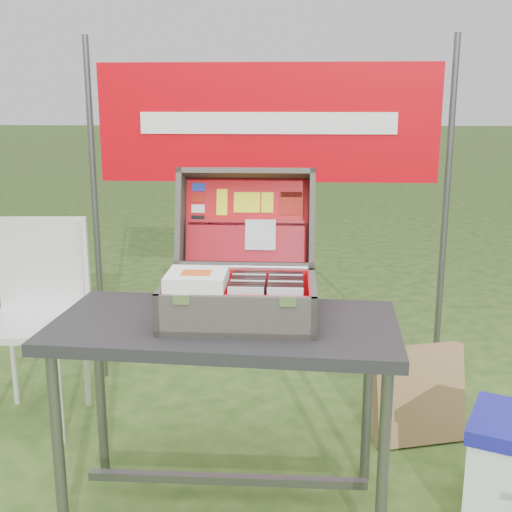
# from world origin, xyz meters

# --- Properties ---
(ground) EXTENTS (80.00, 80.00, 0.00)m
(ground) POSITION_xyz_m (0.00, 0.00, 0.00)
(ground) COLOR #2A4A17
(ground) RESTS_ON ground
(table) EXTENTS (1.15, 0.63, 0.70)m
(table) POSITION_xyz_m (-0.09, 0.00, 0.35)
(table) COLOR #2E2E2F
(table) RESTS_ON ground
(table_top) EXTENTS (1.15, 0.63, 0.04)m
(table_top) POSITION_xyz_m (-0.09, 0.00, 0.68)
(table_top) COLOR #2E2E2F
(table_top) RESTS_ON ground
(table_leg_fl) EXTENTS (0.04, 0.04, 0.66)m
(table_leg_fl) POSITION_xyz_m (-0.59, -0.22, 0.33)
(table_leg_fl) COLOR #59595B
(table_leg_fl) RESTS_ON ground
(table_leg_fr) EXTENTS (0.04, 0.04, 0.66)m
(table_leg_fr) POSITION_xyz_m (0.41, -0.22, 0.33)
(table_leg_fr) COLOR #59595B
(table_leg_fr) RESTS_ON ground
(table_leg_bl) EXTENTS (0.04, 0.04, 0.66)m
(table_leg_bl) POSITION_xyz_m (-0.59, 0.22, 0.33)
(table_leg_bl) COLOR #59595B
(table_leg_bl) RESTS_ON ground
(table_leg_br) EXTENTS (0.04, 0.04, 0.66)m
(table_leg_br) POSITION_xyz_m (0.41, 0.22, 0.33)
(table_leg_br) COLOR #59595B
(table_leg_br) RESTS_ON ground
(table_brace) EXTENTS (0.97, 0.03, 0.03)m
(table_brace) POSITION_xyz_m (-0.09, 0.00, 0.12)
(table_brace) COLOR #59595B
(table_brace) RESTS_ON ground
(suitcase) EXTENTS (0.49, 0.51, 0.45)m
(suitcase) POSITION_xyz_m (-0.04, 0.07, 0.93)
(suitcase) COLOR #5C554B
(suitcase) RESTS_ON table
(suitcase_base_bottom) EXTENTS (0.49, 0.35, 0.02)m
(suitcase_base_bottom) POSITION_xyz_m (-0.04, 0.01, 0.71)
(suitcase_base_bottom) COLOR #5C554B
(suitcase_base_bottom) RESTS_ON table_top
(suitcase_base_wall_front) EXTENTS (0.49, 0.02, 0.13)m
(suitcase_base_wall_front) POSITION_xyz_m (-0.04, -0.15, 0.77)
(suitcase_base_wall_front) COLOR #5C554B
(suitcase_base_wall_front) RESTS_ON table_top
(suitcase_base_wall_back) EXTENTS (0.49, 0.02, 0.13)m
(suitcase_base_wall_back) POSITION_xyz_m (-0.04, 0.18, 0.77)
(suitcase_base_wall_back) COLOR #5C554B
(suitcase_base_wall_back) RESTS_ON table_top
(suitcase_base_wall_left) EXTENTS (0.02, 0.35, 0.13)m
(suitcase_base_wall_left) POSITION_xyz_m (-0.28, 0.01, 0.77)
(suitcase_base_wall_left) COLOR #5C554B
(suitcase_base_wall_left) RESTS_ON table_top
(suitcase_base_wall_right) EXTENTS (0.02, 0.35, 0.13)m
(suitcase_base_wall_right) POSITION_xyz_m (0.19, 0.01, 0.77)
(suitcase_base_wall_right) COLOR #5C554B
(suitcase_base_wall_right) RESTS_ON table_top
(suitcase_liner_floor) EXTENTS (0.45, 0.31, 0.01)m
(suitcase_liner_floor) POSITION_xyz_m (-0.04, 0.01, 0.72)
(suitcase_liner_floor) COLOR red
(suitcase_liner_floor) RESTS_ON suitcase_base_bottom
(suitcase_latch_left) EXTENTS (0.05, 0.01, 0.03)m
(suitcase_latch_left) POSITION_xyz_m (-0.20, -0.16, 0.82)
(suitcase_latch_left) COLOR silver
(suitcase_latch_left) RESTS_ON suitcase_base_wall_front
(suitcase_latch_right) EXTENTS (0.05, 0.01, 0.03)m
(suitcase_latch_right) POSITION_xyz_m (0.11, -0.16, 0.82)
(suitcase_latch_right) COLOR silver
(suitcase_latch_right) RESTS_ON suitcase_base_wall_front
(suitcase_hinge) EXTENTS (0.44, 0.02, 0.02)m
(suitcase_hinge) POSITION_xyz_m (-0.04, 0.19, 0.83)
(suitcase_hinge) COLOR silver
(suitcase_hinge) RESTS_ON suitcase_base_wall_back
(suitcase_lid_back) EXTENTS (0.49, 0.12, 0.34)m
(suitcase_lid_back) POSITION_xyz_m (-0.04, 0.36, 0.97)
(suitcase_lid_back) COLOR #5C554B
(suitcase_lid_back) RESTS_ON suitcase_base_wall_back
(suitcase_lid_rim_far) EXTENTS (0.49, 0.13, 0.06)m
(suitcase_lid_rim_far) POSITION_xyz_m (-0.04, 0.35, 1.14)
(suitcase_lid_rim_far) COLOR #5C554B
(suitcase_lid_rim_far) RESTS_ON suitcase_lid_back
(suitcase_lid_rim_near) EXTENTS (0.49, 0.13, 0.06)m
(suitcase_lid_rim_near) POSITION_xyz_m (-0.04, 0.26, 0.82)
(suitcase_lid_rim_near) COLOR #5C554B
(suitcase_lid_rim_near) RESTS_ON suitcase_lid_back
(suitcase_lid_rim_left) EXTENTS (0.02, 0.23, 0.38)m
(suitcase_lid_rim_left) POSITION_xyz_m (-0.28, 0.30, 0.98)
(suitcase_lid_rim_left) COLOR #5C554B
(suitcase_lid_rim_left) RESTS_ON suitcase_lid_back
(suitcase_lid_rim_right) EXTENTS (0.02, 0.23, 0.38)m
(suitcase_lid_rim_right) POSITION_xyz_m (0.19, 0.30, 0.98)
(suitcase_lid_rim_right) COLOR #5C554B
(suitcase_lid_rim_right) RESTS_ON suitcase_lid_back
(suitcase_lid_liner) EXTENTS (0.45, 0.09, 0.30)m
(suitcase_lid_liner) POSITION_xyz_m (-0.04, 0.35, 0.97)
(suitcase_lid_liner) COLOR red
(suitcase_lid_liner) RESTS_ON suitcase_lid_back
(suitcase_liner_wall_front) EXTENTS (0.45, 0.01, 0.11)m
(suitcase_liner_wall_front) POSITION_xyz_m (-0.04, -0.14, 0.78)
(suitcase_liner_wall_front) COLOR red
(suitcase_liner_wall_front) RESTS_ON suitcase_base_bottom
(suitcase_liner_wall_back) EXTENTS (0.45, 0.01, 0.11)m
(suitcase_liner_wall_back) POSITION_xyz_m (-0.04, 0.17, 0.78)
(suitcase_liner_wall_back) COLOR red
(suitcase_liner_wall_back) RESTS_ON suitcase_base_bottom
(suitcase_liner_wall_left) EXTENTS (0.01, 0.31, 0.11)m
(suitcase_liner_wall_left) POSITION_xyz_m (-0.27, 0.01, 0.78)
(suitcase_liner_wall_left) COLOR red
(suitcase_liner_wall_left) RESTS_ON suitcase_base_bottom
(suitcase_liner_wall_right) EXTENTS (0.01, 0.31, 0.11)m
(suitcase_liner_wall_right) POSITION_xyz_m (0.18, 0.01, 0.78)
(suitcase_liner_wall_right) COLOR red
(suitcase_liner_wall_right) RESTS_ON suitcase_base_bottom
(suitcase_lid_pocket) EXTENTS (0.43, 0.07, 0.14)m
(suitcase_lid_pocket) POSITION_xyz_m (-0.04, 0.30, 0.90)
(suitcase_lid_pocket) COLOR maroon
(suitcase_lid_pocket) RESTS_ON suitcase_lid_liner
(suitcase_pocket_edge) EXTENTS (0.42, 0.02, 0.02)m
(suitcase_pocket_edge) POSITION_xyz_m (-0.04, 0.32, 0.97)
(suitcase_pocket_edge) COLOR maroon
(suitcase_pocket_edge) RESTS_ON suitcase_lid_pocket
(suitcase_pocket_cd) EXTENTS (0.11, 0.04, 0.11)m
(suitcase_pocket_cd) POSITION_xyz_m (0.01, 0.29, 0.93)
(suitcase_pocket_cd) COLOR silver
(suitcase_pocket_cd) RESTS_ON suitcase_lid_pocket
(lid_sticker_cc_a) EXTENTS (0.05, 0.01, 0.03)m
(lid_sticker_cc_a) POSITION_xyz_m (-0.22, 0.37, 1.09)
(lid_sticker_cc_a) COLOR #1933B2
(lid_sticker_cc_a) RESTS_ON suitcase_lid_liner
(lid_sticker_cc_b) EXTENTS (0.05, 0.01, 0.03)m
(lid_sticker_cc_b) POSITION_xyz_m (-0.22, 0.36, 1.05)
(lid_sticker_cc_b) COLOR #A2170B
(lid_sticker_cc_b) RESTS_ON suitcase_lid_liner
(lid_sticker_cc_c) EXTENTS (0.05, 0.01, 0.03)m
(lid_sticker_cc_c) POSITION_xyz_m (-0.22, 0.35, 1.01)
(lid_sticker_cc_c) COLOR white
(lid_sticker_cc_c) RESTS_ON suitcase_lid_liner
(lid_sticker_cc_d) EXTENTS (0.05, 0.01, 0.03)m
(lid_sticker_cc_d) POSITION_xyz_m (-0.22, 0.34, 0.97)
(lid_sticker_cc_d) COLOR black
(lid_sticker_cc_d) RESTS_ON suitcase_lid_liner
(lid_card_neon_tall) EXTENTS (0.04, 0.03, 0.09)m
(lid_card_neon_tall) POSITION_xyz_m (-0.14, 0.36, 1.04)
(lid_card_neon_tall) COLOR yellow
(lid_card_neon_tall) RESTS_ON suitcase_lid_liner
(lid_card_neon_main) EXTENTS (0.10, 0.02, 0.07)m
(lid_card_neon_main) POSITION_xyz_m (-0.04, 0.36, 1.04)
(lid_card_neon_main) COLOR yellow
(lid_card_neon_main) RESTS_ON suitcase_lid_liner
(lid_card_neon_small) EXTENTS (0.04, 0.02, 0.07)m
(lid_card_neon_small) POSITION_xyz_m (0.03, 0.36, 1.04)
(lid_card_neon_small) COLOR yellow
(lid_card_neon_small) RESTS_ON suitcase_lid_liner
(lid_sticker_band) EXTENTS (0.09, 0.03, 0.09)m
(lid_sticker_band) POSITION_xyz_m (0.12, 0.36, 1.04)
(lid_sticker_band) COLOR #A2170B
(lid_sticker_band) RESTS_ON suitcase_lid_liner
(lid_sticker_band_bar) EXTENTS (0.08, 0.01, 0.02)m
(lid_sticker_band_bar) POSITION_xyz_m (0.12, 0.37, 1.06)
(lid_sticker_band_bar) COLOR black
(lid_sticker_band_bar) RESTS_ON suitcase_lid_liner
(cd_left_0) EXTENTS (0.11, 0.01, 0.13)m
(cd_left_0) POSITION_xyz_m (-0.01, -0.12, 0.79)
(cd_left_0) COLOR silver
(cd_left_0) RESTS_ON suitcase_liner_floor
(cd_left_1) EXTENTS (0.11, 0.01, 0.13)m
(cd_left_1) POSITION_xyz_m (-0.01, -0.10, 0.79)
(cd_left_1) COLOR black
(cd_left_1) RESTS_ON suitcase_liner_floor
(cd_left_2) EXTENTS (0.11, 0.01, 0.13)m
(cd_left_2) POSITION_xyz_m (-0.01, -0.08, 0.79)
(cd_left_2) COLOR black
(cd_left_2) RESTS_ON suitcase_liner_floor
(cd_left_3) EXTENTS (0.11, 0.01, 0.13)m
(cd_left_3) POSITION_xyz_m (-0.01, -0.06, 0.79)
(cd_left_3) COLOR black
(cd_left_3) RESTS_ON suitcase_liner_floor
(cd_left_4) EXTENTS (0.11, 0.01, 0.13)m
(cd_left_4) POSITION_xyz_m (-0.01, -0.04, 0.79)
(cd_left_4) COLOR silver
(cd_left_4) RESTS_ON suitcase_liner_floor
(cd_left_5) EXTENTS (0.11, 0.01, 0.13)m
(cd_left_5) POSITION_xyz_m (-0.01, -0.02, 0.79)
(cd_left_5) COLOR black
(cd_left_5) RESTS_ON suitcase_liner_floor
(cd_left_6) EXTENTS (0.11, 0.01, 0.13)m
(cd_left_6) POSITION_xyz_m (-0.01, -0.00, 0.79)
(cd_left_6) COLOR black
(cd_left_6) RESTS_ON suitcase_liner_floor
(cd_left_7) EXTENTS (0.11, 0.01, 0.13)m
(cd_left_7) POSITION_xyz_m (-0.01, 0.02, 0.79)
(cd_left_7) COLOR black
(cd_left_7) RESTS_ON suitcase_liner_floor
(cd_left_8) EXTENTS (0.11, 0.01, 0.13)m
(cd_left_8) POSITION_xyz_m (-0.01, 0.04, 0.79)
(cd_left_8) COLOR silver
(cd_left_8) RESTS_ON suitcase_liner_floor
(cd_left_9) EXTENTS (0.11, 0.01, 0.13)m
(cd_left_9) POSITION_xyz_m (-0.01, 0.06, 0.79)
(cd_left_9) COLOR black
(cd_left_9) RESTS_ON suitcase_liner_floor
(cd_left_10) EXTENTS (0.11, 0.01, 0.13)m
(cd_left_10) POSITION_xyz_m (-0.01, 0.08, 0.79)
(cd_left_10) COLOR black
(cd_left_10) RESTS_ON suitcase_liner_floor
(cd_right_0) EXTENTS (0.11, 0.01, 0.13)m
(cd_right_0) POSITION_xyz_m (0.11, -0.12, 0.79)
(cd_right_0) COLOR silver
(cd_right_0) RESTS_ON suitcase_liner_floor
(cd_right_1) EXTENTS (0.11, 0.01, 0.13)m
(cd_right_1) POSITION_xyz_m (0.11, -0.10, 0.79)
(cd_right_1) COLOR black
(cd_right_1) RESTS_ON suitcase_liner_floor
(cd_right_2) EXTENTS (0.11, 0.01, 0.13)m
(cd_right_2) POSITION_xyz_m (0.11, -0.08, 0.79)
(cd_right_2) COLOR black
(cd_right_2) RESTS_ON suitcase_liner_floor
(cd_right_3) EXTENTS (0.11, 0.01, 0.13)m
(cd_right_3) POSITION_xyz_m (0.11, -0.06, 0.79)
(cd_right_3) COLOR black
(cd_right_3) RESTS_ON suitcase_liner_floor
(cd_right_4) EXTENTS (0.11, 0.01, 0.13)m
(cd_right_4) POSITION_xyz_m (0.11, -0.04, 0.79)
(cd_right_4) COLOR silver
(cd_right_4) RESTS_ON suitcase_liner_floor
(cd_right_5) EXTENTS (0.11, 0.01, 0.13)m
(cd_right_5) POSITION_xyz_m (0.11, -0.02, 0.79)
(cd_right_5) COLOR black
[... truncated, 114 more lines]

